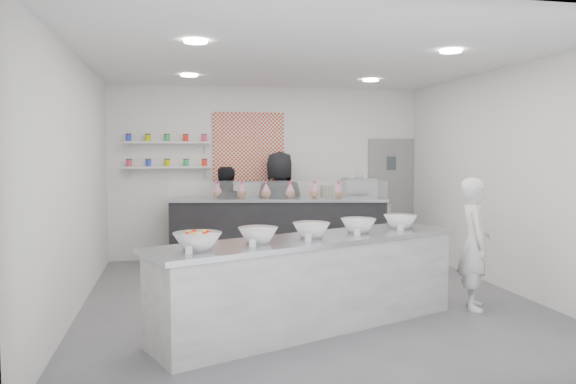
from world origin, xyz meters
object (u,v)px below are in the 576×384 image
Objects in this scene: espresso_ledge at (355,229)px; espresso_machine at (359,191)px; woman_prep at (475,244)px; staff_right at (280,206)px; staff_left at (224,214)px; back_bar at (278,231)px; prep_counter at (311,283)px.

espresso_machine is (0.07, 0.00, 0.69)m from espresso_ledge.
woman_prep is 0.84× the size of staff_right.
staff_right reaches higher than espresso_machine.
woman_prep reaches higher than espresso_ledge.
staff_left is (-2.67, 3.43, 0.02)m from woman_prep.
espresso_ledge is at bearing 30.10° from back_bar.
staff_right reaches higher than prep_counter.
staff_left is (-2.37, -0.18, 0.34)m from espresso_ledge.
prep_counter is 3.41m from back_bar.
staff_left is 0.86× the size of staff_right.
staff_left is at bearing 76.67° from prep_counter.
espresso_machine is at bearing 42.60° from prep_counter.
woman_prep is at bearing 117.32° from staff_right.
espresso_ledge is 0.67× the size of staff_right.
espresso_ledge is at bearing -171.99° from staff_right.
woman_prep reaches higher than prep_counter.
staff_right reaches higher than espresso_ledge.
woman_prep is at bearing -86.34° from espresso_machine.
espresso_machine is at bearing 24.61° from woman_prep.
staff_right is at bearing 62.21° from prep_counter.
staff_left reaches higher than espresso_machine.
espresso_machine is 2.47m from staff_left.
back_bar is 0.97m from staff_left.
staff_left is (-0.86, 0.36, 0.26)m from back_bar.
back_bar is 3.58m from woman_prep.
staff_right is (-1.48, -0.18, -0.21)m from espresso_machine.
back_bar is at bearing 51.38° from woman_prep.
prep_counter is at bearing -83.97° from back_bar.
woman_prep is (2.08, 0.33, 0.30)m from prep_counter.
staff_left reaches higher than woman_prep.
staff_right reaches higher than back_bar.
prep_counter is 3.82m from staff_left.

